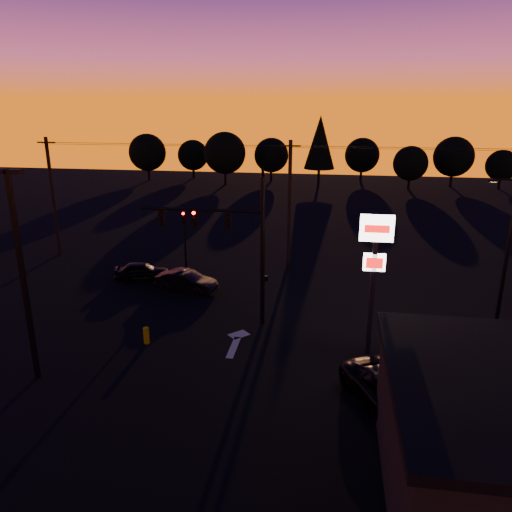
% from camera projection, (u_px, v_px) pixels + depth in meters
% --- Properties ---
extents(ground, '(120.00, 120.00, 0.00)m').
position_uv_depth(ground, '(219.00, 357.00, 23.72)').
color(ground, black).
rests_on(ground, ground).
extents(lane_arrow, '(1.20, 3.10, 0.01)m').
position_uv_depth(lane_arrow, '(236.00, 341.00, 25.21)').
color(lane_arrow, beige).
rests_on(lane_arrow, ground).
extents(traffic_signal_mast, '(6.79, 0.52, 8.58)m').
position_uv_depth(traffic_signal_mast, '(232.00, 235.00, 25.99)').
color(traffic_signal_mast, black).
rests_on(traffic_signal_mast, ground).
extents(secondary_signal, '(0.30, 0.31, 4.35)m').
position_uv_depth(secondary_signal, '(184.00, 233.00, 34.38)').
color(secondary_signal, black).
rests_on(secondary_signal, ground).
extents(parking_lot_light, '(1.25, 0.30, 9.14)m').
position_uv_depth(parking_lot_light, '(21.00, 264.00, 20.38)').
color(parking_lot_light, black).
rests_on(parking_lot_light, ground).
extents(pylon_sign, '(1.50, 0.28, 6.80)m').
position_uv_depth(pylon_sign, '(375.00, 256.00, 22.62)').
color(pylon_sign, black).
rests_on(pylon_sign, ground).
extents(streetlight, '(1.55, 0.35, 8.00)m').
position_uv_depth(streetlight, '(506.00, 248.00, 25.53)').
color(streetlight, black).
rests_on(streetlight, ground).
extents(utility_pole_0, '(1.40, 0.26, 9.00)m').
position_uv_depth(utility_pole_0, '(53.00, 196.00, 37.82)').
color(utility_pole_0, black).
rests_on(utility_pole_0, ground).
extents(utility_pole_1, '(1.40, 0.26, 9.00)m').
position_uv_depth(utility_pole_1, '(289.00, 204.00, 35.21)').
color(utility_pole_1, black).
rests_on(utility_pole_1, ground).
extents(power_wires, '(36.00, 1.22, 0.07)m').
position_uv_depth(power_wires, '(291.00, 146.00, 34.00)').
color(power_wires, black).
rests_on(power_wires, ground).
extents(bollard, '(0.29, 0.29, 0.86)m').
position_uv_depth(bollard, '(146.00, 335.00, 24.88)').
color(bollard, '#ADAA00').
rests_on(bollard, ground).
extents(tree_0, '(5.36, 5.36, 6.74)m').
position_uv_depth(tree_0, '(147.00, 152.00, 72.75)').
color(tree_0, black).
rests_on(tree_0, ground).
extents(tree_1, '(4.54, 4.54, 5.71)m').
position_uv_depth(tree_1, '(193.00, 155.00, 74.89)').
color(tree_1, black).
rests_on(tree_1, ground).
extents(tree_2, '(5.77, 5.78, 7.26)m').
position_uv_depth(tree_2, '(225.00, 153.00, 69.03)').
color(tree_2, black).
rests_on(tree_2, ground).
extents(tree_3, '(4.95, 4.95, 6.22)m').
position_uv_depth(tree_3, '(271.00, 155.00, 72.11)').
color(tree_3, black).
rests_on(tree_3, ground).
extents(tree_4, '(4.18, 4.18, 9.50)m').
position_uv_depth(tree_4, '(320.00, 142.00, 67.61)').
color(tree_4, black).
rests_on(tree_4, ground).
extents(tree_5, '(4.95, 4.95, 6.22)m').
position_uv_depth(tree_5, '(362.00, 155.00, 72.11)').
color(tree_5, black).
rests_on(tree_5, ground).
extents(tree_6, '(4.54, 4.54, 5.71)m').
position_uv_depth(tree_6, '(411.00, 163.00, 65.68)').
color(tree_6, black).
rests_on(tree_6, ground).
extents(tree_7, '(5.36, 5.36, 6.74)m').
position_uv_depth(tree_7, '(454.00, 157.00, 67.45)').
color(tree_7, black).
rests_on(tree_7, ground).
extents(tree_8, '(4.12, 4.12, 5.19)m').
position_uv_depth(tree_8, '(502.00, 166.00, 65.92)').
color(tree_8, black).
rests_on(tree_8, ground).
extents(car_left, '(3.84, 2.25, 1.23)m').
position_uv_depth(car_left, '(142.00, 271.00, 33.50)').
color(car_left, black).
rests_on(car_left, ground).
extents(car_mid, '(4.14, 2.15, 1.30)m').
position_uv_depth(car_mid, '(186.00, 281.00, 31.60)').
color(car_mid, black).
rests_on(car_mid, ground).
extents(suv_parked, '(4.32, 5.60, 1.41)m').
position_uv_depth(suv_parked, '(391.00, 393.00, 19.56)').
color(suv_parked, black).
rests_on(suv_parked, ground).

